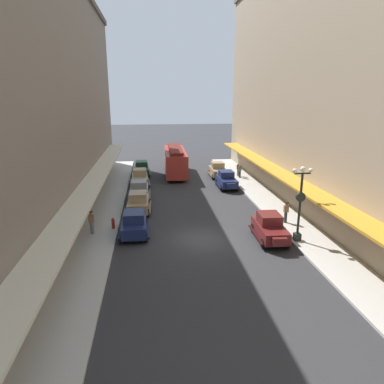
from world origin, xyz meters
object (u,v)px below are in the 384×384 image
(parked_car_1, at_px, (218,170))
(pedestrian_2, at_px, (238,169))
(parked_car_2, at_px, (270,227))
(parked_car_3, at_px, (138,202))
(pedestrian_1, at_px, (240,171))
(parked_car_0, at_px, (140,177))
(streetcar, at_px, (175,160))
(lamp_post_with_clock, at_px, (300,201))
(parked_car_7, at_px, (134,223))
(parked_car_4, at_px, (227,179))
(pedestrian_0, at_px, (286,212))
(parked_car_6, at_px, (139,189))
(pedestrian_3, at_px, (92,222))
(parked_car_5, at_px, (142,169))
(fire_hydrant, at_px, (113,223))

(parked_car_1, bearing_deg, pedestrian_2, -7.51)
(parked_car_2, height_order, parked_car_3, same)
(pedestrian_1, bearing_deg, parked_car_0, -171.24)
(streetcar, height_order, lamp_post_with_clock, lamp_post_with_clock)
(parked_car_7, bearing_deg, lamp_post_with_clock, -13.17)
(parked_car_7, xyz_separation_m, streetcar, (4.36, 19.25, 0.96))
(parked_car_1, xyz_separation_m, parked_car_4, (-0.03, -5.15, 0.00))
(parked_car_1, xyz_separation_m, pedestrian_0, (2.17, -16.56, 0.07))
(parked_car_1, height_order, parked_car_3, same)
(parked_car_2, bearing_deg, lamp_post_with_clock, -20.37)
(parked_car_2, distance_m, pedestrian_1, 18.33)
(parked_car_3, xyz_separation_m, lamp_post_with_clock, (10.98, -7.71, 2.04))
(pedestrian_0, bearing_deg, parked_car_6, 143.95)
(parked_car_1, height_order, pedestrian_3, parked_car_1)
(pedestrian_1, bearing_deg, lamp_post_with_clock, -92.45)
(parked_car_6, xyz_separation_m, pedestrian_0, (11.51, -8.38, 0.07))
(parked_car_5, distance_m, parked_car_7, 19.09)
(streetcar, height_order, pedestrian_1, streetcar)
(fire_hydrant, bearing_deg, parked_car_0, 82.81)
(parked_car_0, height_order, parked_car_4, same)
(parked_car_1, distance_m, parked_car_4, 5.15)
(parked_car_3, relative_size, pedestrian_3, 2.57)
(parked_car_1, distance_m, parked_car_3, 15.40)
(pedestrian_2, bearing_deg, parked_car_6, -146.34)
(parked_car_1, bearing_deg, parked_car_4, -90.34)
(parked_car_0, distance_m, parked_car_3, 9.26)
(parked_car_7, bearing_deg, pedestrian_0, 3.95)
(pedestrian_3, bearing_deg, fire_hydrant, 32.69)
(parked_car_0, height_order, parked_car_2, same)
(parked_car_5, bearing_deg, parked_car_2, -66.35)
(lamp_post_with_clock, height_order, pedestrian_2, lamp_post_with_clock)
(parked_car_4, distance_m, fire_hydrant, 15.64)
(parked_car_2, bearing_deg, parked_car_6, 129.74)
(parked_car_0, height_order, parked_car_1, same)
(parked_car_3, bearing_deg, pedestrian_2, 45.36)
(parked_car_1, distance_m, fire_hydrant, 19.64)
(parked_car_5, relative_size, pedestrian_0, 2.57)
(parked_car_2, relative_size, fire_hydrant, 5.26)
(parked_car_0, distance_m, fire_hydrant, 13.32)
(parked_car_5, bearing_deg, parked_car_7, -90.48)
(parked_car_7, height_order, pedestrian_3, parked_car_7)
(parked_car_5, distance_m, lamp_post_with_clock, 24.39)
(parked_car_2, bearing_deg, parked_car_3, 142.59)
(parked_car_6, height_order, pedestrian_0, parked_car_6)
(streetcar, distance_m, pedestrian_2, 7.94)
(parked_car_7, bearing_deg, pedestrian_1, 53.63)
(parked_car_1, bearing_deg, parked_car_0, -162.34)
(parked_car_5, relative_size, streetcar, 0.45)
(parked_car_5, height_order, streetcar, streetcar)
(pedestrian_0, bearing_deg, pedestrian_2, 88.95)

